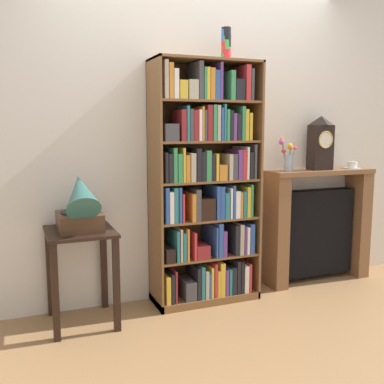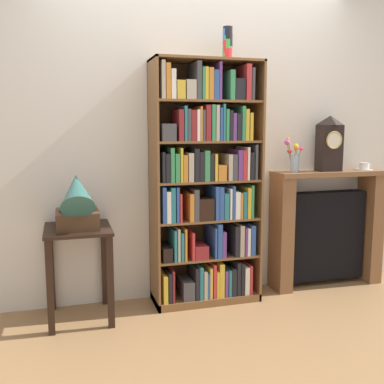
{
  "view_description": "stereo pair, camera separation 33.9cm",
  "coord_description": "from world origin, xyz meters",
  "views": [
    {
      "loc": [
        -1.4,
        -3.09,
        1.39
      ],
      "look_at": [
        -0.11,
        0.11,
        0.89
      ],
      "focal_mm": 41.95,
      "sensor_mm": 36.0,
      "label": 1
    },
    {
      "loc": [
        -1.08,
        -3.2,
        1.39
      ],
      "look_at": [
        -0.11,
        0.11,
        0.89
      ],
      "focal_mm": 41.95,
      "sensor_mm": 36.0,
      "label": 2
    }
  ],
  "objects": [
    {
      "name": "cup_stack",
      "position": [
        0.17,
        0.11,
        2.02
      ],
      "size": [
        0.08,
        0.08,
        0.25
      ],
      "color": "red",
      "rests_on": "bookshelf"
    },
    {
      "name": "bookshelf",
      "position": [
        0.0,
        0.1,
        0.91
      ],
      "size": [
        0.84,
        0.35,
        1.89
      ],
      "color": "brown",
      "rests_on": "ground"
    },
    {
      "name": "ground_plane",
      "position": [
        0.0,
        0.0,
        -0.01
      ],
      "size": [
        7.47,
        6.4,
        0.02
      ],
      "primitive_type": "cube",
      "color": "#997047"
    },
    {
      "name": "mantel_clock",
      "position": [
        1.12,
        0.15,
        1.25
      ],
      "size": [
        0.2,
        0.14,
        0.47
      ],
      "color": "black",
      "rests_on": "fireplace_mantel"
    },
    {
      "name": "wall_back",
      "position": [
        0.07,
        0.32,
        1.35
      ],
      "size": [
        4.47,
        0.08,
        2.69
      ],
      "primitive_type": "cube",
      "color": "silver",
      "rests_on": "ground"
    },
    {
      "name": "teacup_with_saucer",
      "position": [
        1.48,
        0.15,
        1.04
      ],
      "size": [
        0.15,
        0.15,
        0.06
      ],
      "color": "white",
      "rests_on": "fireplace_mantel"
    },
    {
      "name": "flower_vase",
      "position": [
        0.78,
        0.15,
        1.14
      ],
      "size": [
        0.15,
        0.12,
        0.29
      ],
      "color": "#99B2D1",
      "rests_on": "fireplace_mantel"
    },
    {
      "name": "gramophone",
      "position": [
        -0.99,
        -0.03,
        0.86
      ],
      "size": [
        0.29,
        0.47,
        0.46
      ],
      "color": "#472D1C",
      "rests_on": "side_table_left"
    },
    {
      "name": "side_table_left",
      "position": [
        -0.99,
        0.03,
        0.5
      ],
      "size": [
        0.46,
        0.51,
        0.68
      ],
      "color": "black",
      "rests_on": "ground"
    },
    {
      "name": "fireplace_mantel",
      "position": [
        1.13,
        0.17,
        0.5
      ],
      "size": [
        1.0,
        0.27,
        1.02
      ],
      "color": "brown",
      "rests_on": "ground"
    }
  ]
}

